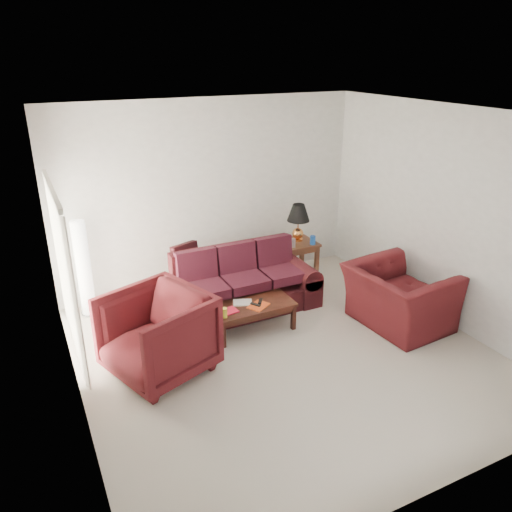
{
  "coord_description": "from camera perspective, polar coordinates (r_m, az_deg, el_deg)",
  "views": [
    {
      "loc": [
        -2.75,
        -4.76,
        3.64
      ],
      "look_at": [
        0.0,
        0.85,
        1.05
      ],
      "focal_mm": 35.0,
      "sensor_mm": 36.0,
      "label": 1
    }
  ],
  "objects": [
    {
      "name": "throw_pillow",
      "position": [
        7.63,
        -8.02,
        -0.16
      ],
      "size": [
        0.48,
        0.34,
        0.45
      ],
      "primitive_type": "cube",
      "rotation": [
        -0.21,
        0.0,
        0.34
      ],
      "color": "black",
      "rests_on": "sofa"
    },
    {
      "name": "remote_a",
      "position": [
        6.82,
        -0.05,
        -5.56
      ],
      "size": [
        0.11,
        0.15,
        0.02
      ],
      "primitive_type": "cube",
      "rotation": [
        0.0,
        0.0,
        0.54
      ],
      "color": "black",
      "rests_on": "coffee_table"
    },
    {
      "name": "clock",
      "position": [
        8.17,
        3.98,
        1.49
      ],
      "size": [
        0.16,
        0.1,
        0.15
      ],
      "primitive_type": "cube",
      "rotation": [
        0.0,
        0.0,
        -0.32
      ],
      "color": "#B8B8BD",
      "rests_on": "end_table"
    },
    {
      "name": "magazine_orange",
      "position": [
        6.83,
        0.28,
        -5.71
      ],
      "size": [
        0.35,
        0.32,
        0.02
      ],
      "primitive_type": "cube",
      "rotation": [
        0.0,
        0.0,
        0.52
      ],
      "color": "#D64919",
      "rests_on": "coffee_table"
    },
    {
      "name": "blinds",
      "position": [
        6.59,
        -21.1,
        -1.96
      ],
      "size": [
        0.1,
        2.0,
        2.16
      ],
      "primitive_type": "cube",
      "color": "silver",
      "rests_on": "ground"
    },
    {
      "name": "magazine_white",
      "position": [
        6.91,
        -1.54,
        -5.33
      ],
      "size": [
        0.31,
        0.27,
        0.01
      ],
      "primitive_type": "cube",
      "rotation": [
        0.0,
        0.0,
        -0.39
      ],
      "color": "silver",
      "rests_on": "coffee_table"
    },
    {
      "name": "sofa",
      "position": [
        7.39,
        -1.59,
        -2.96
      ],
      "size": [
        2.32,
        1.11,
        0.93
      ],
      "primitive_type": null,
      "rotation": [
        0.0,
        0.0,
        0.06
      ],
      "color": "black",
      "rests_on": "ground"
    },
    {
      "name": "coffee_table",
      "position": [
        6.99,
        -0.49,
        -6.97
      ],
      "size": [
        1.18,
        0.62,
        0.4
      ],
      "primitive_type": null,
      "rotation": [
        0.0,
        0.0,
        0.04
      ],
      "color": "black",
      "rests_on": "ground"
    },
    {
      "name": "blue_canister",
      "position": [
        8.33,
        6.5,
        1.81
      ],
      "size": [
        0.11,
        0.11,
        0.15
      ],
      "primitive_type": "cylinder",
      "rotation": [
        0.0,
        0.0,
        0.22
      ],
      "color": "#1950A6",
      "rests_on": "end_table"
    },
    {
      "name": "armchair_right",
      "position": [
        7.29,
        15.99,
        -4.57
      ],
      "size": [
        1.25,
        1.4,
        0.86
      ],
      "primitive_type": "imported",
      "rotation": [
        0.0,
        0.0,
        1.65
      ],
      "color": "#430F13",
      "rests_on": "ground"
    },
    {
      "name": "armchair_left",
      "position": [
        6.09,
        -11.21,
        -8.82
      ],
      "size": [
        1.44,
        1.42,
        1.03
      ],
      "primitive_type": "imported",
      "rotation": [
        0.0,
        0.0,
        -1.22
      ],
      "color": "#471014",
      "rests_on": "ground"
    },
    {
      "name": "magazine_red",
      "position": [
        6.7,
        -3.21,
        -6.32
      ],
      "size": [
        0.27,
        0.21,
        0.01
      ],
      "primitive_type": "cube",
      "rotation": [
        0.0,
        0.0,
        0.12
      ],
      "color": "red",
      "rests_on": "coffee_table"
    },
    {
      "name": "table_lamp",
      "position": [
        8.4,
        4.84,
        3.83
      ],
      "size": [
        0.47,
        0.47,
        0.64
      ],
      "primitive_type": null,
      "rotation": [
        0.0,
        0.0,
        -0.29
      ],
      "color": "#DA8B44",
      "rests_on": "end_table"
    },
    {
      "name": "end_table",
      "position": [
        8.57,
        4.71,
        -0.37
      ],
      "size": [
        0.65,
        0.65,
        0.64
      ],
      "primitive_type": null,
      "rotation": [
        0.0,
        0.0,
        -0.1
      ],
      "color": "#542A1D",
      "rests_on": "ground"
    },
    {
      "name": "floor",
      "position": [
        6.59,
        3.31,
        -11.03
      ],
      "size": [
        5.0,
        5.0,
        0.0
      ],
      "primitive_type": "plane",
      "color": "beige",
      "rests_on": "ground"
    },
    {
      "name": "floor_lamp",
      "position": [
        7.57,
        -19.11,
        -1.37
      ],
      "size": [
        0.24,
        0.24,
        1.47
      ],
      "primitive_type": null,
      "rotation": [
        0.0,
        0.0,
        -0.01
      ],
      "color": "silver",
      "rests_on": "ground"
    },
    {
      "name": "yellow_glass",
      "position": [
        6.55,
        -3.64,
        -6.49
      ],
      "size": [
        0.1,
        0.1,
        0.13
      ],
      "primitive_type": "cylinder",
      "rotation": [
        0.0,
        0.0,
        0.41
      ],
      "color": "#FFF138",
      "rests_on": "coffee_table"
    },
    {
      "name": "picture_frame",
      "position": [
        8.51,
        3.62,
        2.35
      ],
      "size": [
        0.15,
        0.17,
        0.05
      ],
      "primitive_type": "cube",
      "rotation": [
        1.36,
        0.0,
        0.27
      ],
      "color": "#B6B7BA",
      "rests_on": "end_table"
    },
    {
      "name": "remote_b",
      "position": [
        6.91,
        0.5,
        -5.17
      ],
      "size": [
        0.13,
        0.15,
        0.02
      ],
      "primitive_type": "cube",
      "rotation": [
        0.0,
        0.0,
        -0.62
      ],
      "color": "black",
      "rests_on": "coffee_table"
    }
  ]
}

